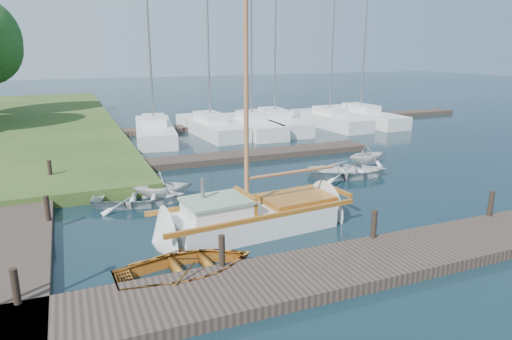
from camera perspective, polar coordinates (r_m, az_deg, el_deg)
name	(u,v)px	position (r m, az deg, el deg)	size (l,w,h in m)	color
ground	(256,201)	(16.91, 0.00, -3.93)	(160.00, 160.00, 0.00)	black
near_dock	(348,267)	(11.96, 11.42, -11.74)	(18.00, 2.20, 0.30)	#332622
left_dock	(19,209)	(17.67, -27.55, -4.33)	(2.20, 18.00, 0.30)	#332622
far_dock	(243,156)	(23.39, -1.64, 1.77)	(14.00, 1.60, 0.30)	#332622
pontoon	(296,121)	(35.16, 4.98, 6.14)	(30.00, 1.60, 0.30)	#332622
mooring_post_0	(15,286)	(10.93, -27.86, -12.74)	(0.16, 0.16, 0.80)	black
mooring_post_1	(222,250)	(11.31, -4.29, -10.00)	(0.16, 0.16, 0.80)	black
mooring_post_2	(374,224)	(13.30, 14.54, -6.55)	(0.16, 0.16, 0.80)	black
mooring_post_3	(491,204)	(16.32, 27.29, -3.76)	(0.16, 0.16, 0.80)	black
mooring_post_4	(47,208)	(15.53, -24.65, -4.35)	(0.16, 0.16, 0.80)	black
mooring_post_5	(50,170)	(20.34, -24.36, 0.02)	(0.16, 0.16, 0.80)	black
sailboat	(257,219)	(14.27, 0.17, -6.09)	(7.30, 2.60, 9.83)	white
dinghy	(187,264)	(11.52, -8.60, -11.52)	(2.48, 3.48, 0.72)	brown
tender_a	(139,195)	(17.06, -14.47, -3.05)	(2.34, 3.28, 0.68)	white
tender_b	(164,183)	(17.52, -11.45, -1.66)	(1.81, 2.10, 1.11)	white
tender_c	(348,169)	(20.47, 11.46, 0.18)	(2.50, 3.50, 0.73)	white
tender_d	(368,153)	(22.96, 13.82, 2.14)	(1.83, 2.13, 1.12)	white
marina_boat_0	(154,129)	(29.47, -12.60, 4.98)	(3.32, 8.52, 11.29)	white
marina_boat_1	(210,126)	(30.43, -5.73, 5.55)	(2.80, 8.16, 9.64)	white
marina_boat_2	(252,124)	(30.70, -0.56, 5.74)	(2.41, 7.55, 11.45)	white
marina_boat_3	(274,121)	(32.32, 2.32, 6.19)	(2.67, 8.57, 12.29)	white
marina_boat_4	(330,119)	(33.68, 9.17, 6.37)	(2.70, 7.50, 11.52)	white
marina_boat_5	(360,115)	(35.94, 12.92, 6.68)	(2.67, 8.67, 10.33)	white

